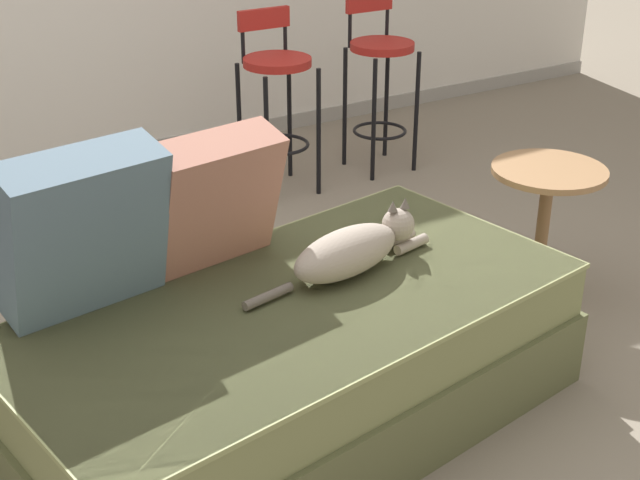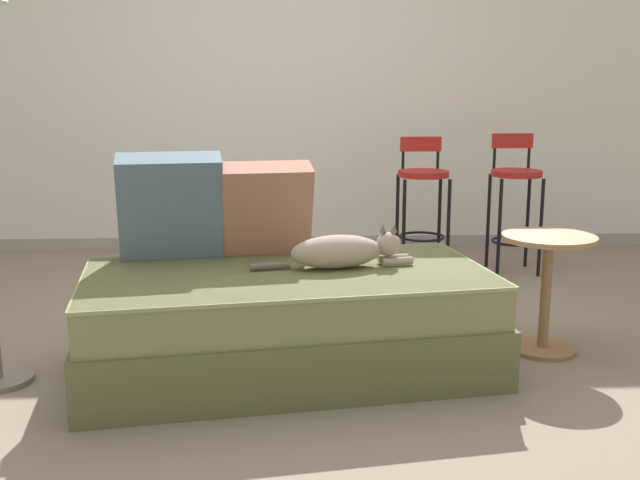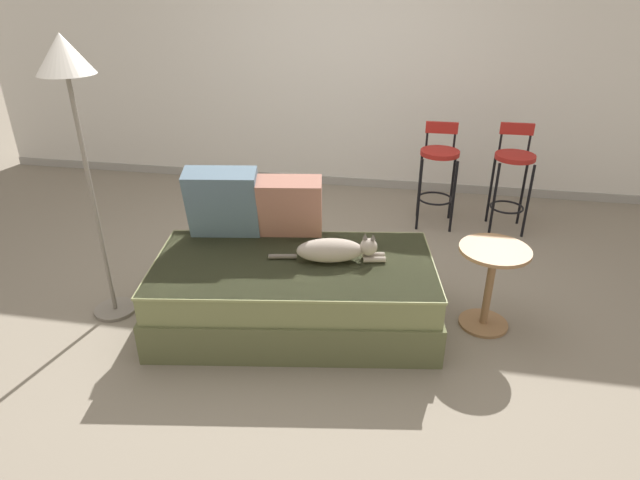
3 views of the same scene
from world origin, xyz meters
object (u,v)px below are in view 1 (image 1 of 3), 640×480
bar_stool_by_doorway (380,68)px  throw_pillow_middle (212,199)px  side_table (544,216)px  bar_stool_near_window (276,86)px  cat (353,250)px  couch (296,361)px  throw_pillow_corner (82,230)px

bar_stool_by_doorway → throw_pillow_middle: bearing=-139.3°
side_table → bar_stool_near_window: bearing=101.4°
cat → bar_stool_by_doorway: (1.30, 1.70, 0.02)m
cat → side_table: cat is taller
couch → bar_stool_near_window: 2.02m
cat → bar_stool_near_window: bar_stool_near_window is taller
throw_pillow_corner → bar_stool_near_window: throw_pillow_corner is taller
throw_pillow_corner → side_table: bearing=-2.7°
throw_pillow_middle → bar_stool_near_window: (1.02, 1.42, -0.13)m
couch → throw_pillow_middle: size_ratio=4.14×
throw_pillow_middle → cat: (0.35, -0.28, -0.15)m
throw_pillow_corner → side_table: throw_pillow_corner is taller
cat → side_table: (0.98, 0.13, -0.16)m
throw_pillow_corner → throw_pillow_middle: (0.44, 0.07, -0.03)m
bar_stool_near_window → bar_stool_by_doorway: bar_stool_by_doorway is taller
couch → throw_pillow_corner: throw_pillow_corner is taller
cat → bar_stool_near_window: (0.67, 1.70, 0.02)m
throw_pillow_middle → bar_stool_by_doorway: (1.65, 1.42, -0.13)m
couch → throw_pillow_middle: (-0.10, 0.35, 0.45)m
throw_pillow_middle → cat: bearing=-38.9°
throw_pillow_middle → cat: throw_pillow_middle is taller
throw_pillow_corner → bar_stool_near_window: size_ratio=0.56×
bar_stool_by_doorway → side_table: (-0.31, -1.57, -0.19)m
couch → throw_pillow_corner: (-0.54, 0.28, 0.48)m
throw_pillow_corner → side_table: size_ratio=0.90×
throw_pillow_corner → cat: (0.80, -0.21, -0.18)m
throw_pillow_middle → couch: bearing=-74.0°
couch → bar_stool_by_doorway: bearing=48.8°
couch → bar_stool_near_window: (0.92, 1.77, 0.32)m
bar_stool_near_window → throw_pillow_middle: bearing=-125.6°
throw_pillow_middle → bar_stool_by_doorway: 2.18m
side_table → bar_stool_by_doorway: bearing=78.7°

